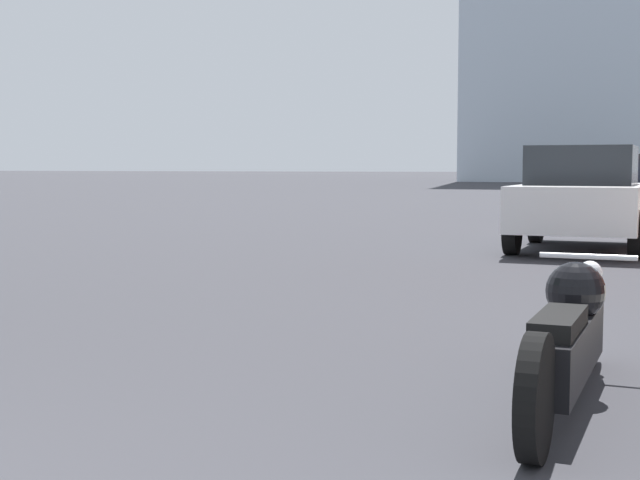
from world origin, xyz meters
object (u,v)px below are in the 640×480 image
at_px(parked_car_red, 623,178).
at_px(parked_car_white, 582,197).
at_px(motorcycle, 568,337).
at_px(parked_car_blue, 610,188).

bearing_deg(parked_car_red, parked_car_white, -87.69).
bearing_deg(motorcycle, parked_car_white, 96.29).
relative_size(parked_car_white, parked_car_blue, 0.94).
bearing_deg(motorcycle, parked_car_blue, 94.38).
relative_size(motorcycle, parked_car_blue, 0.65).
xyz_separation_m(motorcycle, parked_car_white, (-0.56, 9.69, 0.47)).
bearing_deg(motorcycle, parked_car_red, 93.76).
bearing_deg(parked_car_red, parked_car_blue, -87.67).
distance_m(parked_car_blue, parked_car_red, 10.90).
height_order(parked_car_white, parked_car_blue, parked_car_white).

